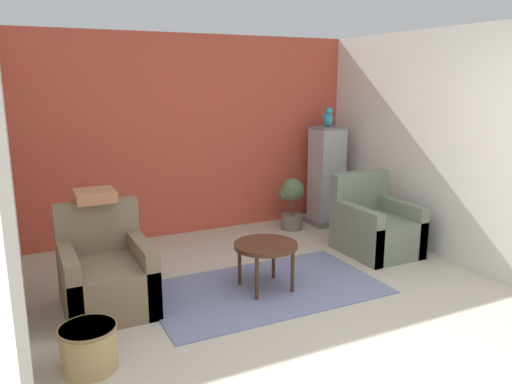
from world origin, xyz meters
The scene contains 13 objects.
ground_plane centered at (0.00, 0.00, 0.00)m, with size 20.00×20.00×0.00m, color beige.
wall_back_accent centered at (0.00, 3.46, 1.25)m, with size 4.39×0.06×2.51m.
wall_left centered at (-2.17, 1.71, 1.25)m, with size 0.06×3.43×2.51m.
wall_right centered at (2.17, 1.71, 1.25)m, with size 0.06×3.43×2.51m.
area_rug centered at (-0.07, 1.37, 0.01)m, with size 2.18×1.28×0.01m.
coffee_table centered at (-0.07, 1.37, 0.41)m, with size 0.60×0.60×0.46m.
armchair_left centered at (-1.49, 1.65, 0.29)m, with size 0.73×0.85×0.89m.
armchair_right centered at (1.55, 1.75, 0.29)m, with size 0.73×0.85×0.89m.
birdcage centered at (1.73, 3.03, 0.64)m, with size 0.53×0.53×1.33m.
parrot centered at (1.73, 3.03, 1.45)m, with size 0.12×0.22×0.26m.
potted_plant centered at (1.15, 2.96, 0.40)m, with size 0.33×0.30×0.69m.
wicker_basket centered at (-1.78, 0.72, 0.17)m, with size 0.39×0.39×0.32m.
throw_pillow centered at (-1.49, 1.96, 0.94)m, with size 0.34×0.34×0.10m.
Camera 1 is at (-2.12, -2.57, 1.97)m, focal length 35.00 mm.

